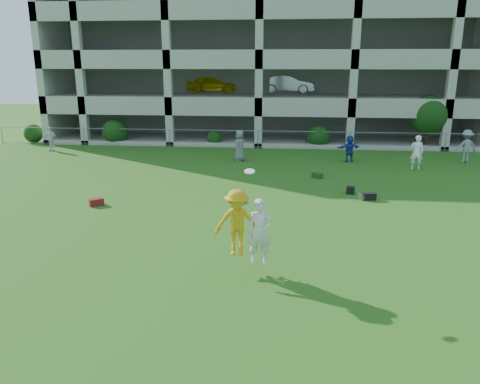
# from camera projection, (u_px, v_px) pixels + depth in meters

# --- Properties ---
(ground) EXTENTS (100.00, 100.00, 0.00)m
(ground) POSITION_uv_depth(u_px,v_px,m) (214.00, 269.00, 12.95)
(ground) COLOR #235114
(ground) RESTS_ON ground
(bystander_b) EXTENTS (0.96, 0.50, 1.56)m
(bystander_b) POSITION_uv_depth(u_px,v_px,m) (51.00, 139.00, 29.96)
(bystander_b) COLOR silver
(bystander_b) RESTS_ON ground
(bystander_c) EXTENTS (0.81, 1.00, 1.78)m
(bystander_c) POSITION_uv_depth(u_px,v_px,m) (240.00, 146.00, 26.93)
(bystander_c) COLOR slate
(bystander_c) RESTS_ON ground
(bystander_d) EXTENTS (1.49, 0.97, 1.54)m
(bystander_d) POSITION_uv_depth(u_px,v_px,m) (349.00, 149.00, 26.65)
(bystander_d) COLOR #203196
(bystander_d) RESTS_ON ground
(bystander_e) EXTENTS (0.73, 0.54, 1.84)m
(bystander_e) POSITION_uv_depth(u_px,v_px,m) (417.00, 152.00, 24.70)
(bystander_e) COLOR white
(bystander_e) RESTS_ON ground
(bystander_f) EXTENTS (1.31, 0.89, 1.88)m
(bystander_f) POSITION_uv_depth(u_px,v_px,m) (466.00, 146.00, 26.39)
(bystander_f) COLOR gray
(bystander_f) RESTS_ON ground
(bag_red_a) EXTENTS (0.62, 0.57, 0.28)m
(bag_red_a) POSITION_uv_depth(u_px,v_px,m) (96.00, 202.00, 18.66)
(bag_red_a) COLOR #580F11
(bag_red_a) RESTS_ON ground
(bag_black_b) EXTENTS (0.40, 0.26, 0.22)m
(bag_black_b) POSITION_uv_depth(u_px,v_px,m) (236.00, 199.00, 19.21)
(bag_black_b) COLOR black
(bag_black_b) RESTS_ON ground
(bag_green_c) EXTENTS (0.61, 0.58, 0.26)m
(bag_green_c) POSITION_uv_depth(u_px,v_px,m) (365.00, 196.00, 19.51)
(bag_green_c) COLOR #123318
(bag_green_c) RESTS_ON ground
(crate_d) EXTENTS (0.40, 0.40, 0.30)m
(crate_d) POSITION_uv_depth(u_px,v_px,m) (350.00, 190.00, 20.35)
(crate_d) COLOR black
(crate_d) RESTS_ON ground
(bag_black_e) EXTENTS (0.63, 0.37, 0.30)m
(bag_black_e) POSITION_uv_depth(u_px,v_px,m) (368.00, 196.00, 19.43)
(bag_black_e) COLOR black
(bag_black_e) RESTS_ON ground
(bag_green_g) EXTENTS (0.58, 0.55, 0.25)m
(bag_green_g) POSITION_uv_depth(u_px,v_px,m) (317.00, 175.00, 23.12)
(bag_green_g) COLOR #173C15
(bag_green_g) RESTS_ON ground
(frisbee_contest) EXTENTS (1.53, 0.70, 2.61)m
(frisbee_contest) POSITION_uv_depth(u_px,v_px,m) (243.00, 225.00, 12.44)
(frisbee_contest) COLOR gold
(frisbee_contest) RESTS_ON ground
(parking_garage) EXTENTS (30.00, 14.00, 12.00)m
(parking_garage) POSITION_uv_depth(u_px,v_px,m) (266.00, 56.00, 37.88)
(parking_garage) COLOR #9E998C
(parking_garage) RESTS_ON ground
(fence) EXTENTS (36.06, 0.06, 1.20)m
(fence) POSITION_uv_depth(u_px,v_px,m) (258.00, 139.00, 30.99)
(fence) COLOR gray
(fence) RESTS_ON ground
(shrub_row) EXTENTS (34.38, 2.52, 3.50)m
(shrub_row) POSITION_uv_depth(u_px,v_px,m) (328.00, 125.00, 30.97)
(shrub_row) COLOR #163D11
(shrub_row) RESTS_ON ground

